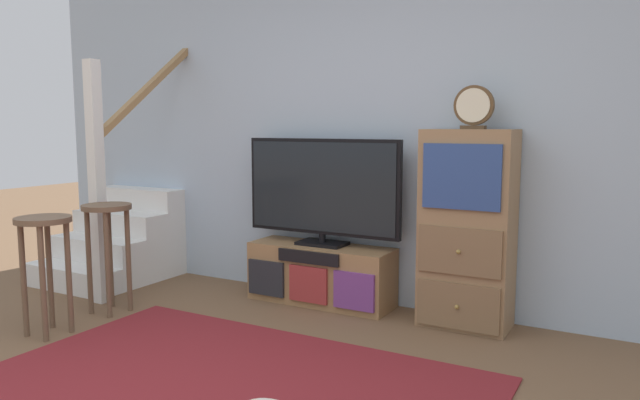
{
  "coord_description": "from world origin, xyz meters",
  "views": [
    {
      "loc": [
        1.84,
        -1.64,
        1.33
      ],
      "look_at": [
        0.03,
        1.6,
        0.86
      ],
      "focal_mm": 33.7,
      "sensor_mm": 36.0,
      "label": 1
    }
  ],
  "objects_px": {
    "bar_stool_far": "(108,234)",
    "side_cabinet": "(467,230)",
    "media_console": "(321,274)",
    "television": "(322,189)",
    "desk_clock": "(474,107)",
    "bar_stool_near": "(45,248)"
  },
  "relations": [
    {
      "from": "television",
      "to": "bar_stool_near",
      "type": "relative_size",
      "value": 1.63
    },
    {
      "from": "media_console",
      "to": "television",
      "type": "height_order",
      "value": "television"
    },
    {
      "from": "bar_stool_near",
      "to": "bar_stool_far",
      "type": "bearing_deg",
      "value": 92.07
    },
    {
      "from": "media_console",
      "to": "desk_clock",
      "type": "xyz_separation_m",
      "value": [
        1.12,
        -0.0,
        1.22
      ]
    },
    {
      "from": "television",
      "to": "side_cabinet",
      "type": "distance_m",
      "value": 1.11
    },
    {
      "from": "media_console",
      "to": "desk_clock",
      "type": "relative_size",
      "value": 3.99
    },
    {
      "from": "bar_stool_far",
      "to": "media_console",
      "type": "bearing_deg",
      "value": 37.81
    },
    {
      "from": "side_cabinet",
      "to": "bar_stool_far",
      "type": "relative_size",
      "value": 1.68
    },
    {
      "from": "desk_clock",
      "to": "bar_stool_far",
      "type": "bearing_deg",
      "value": -158.19
    },
    {
      "from": "side_cabinet",
      "to": "desk_clock",
      "type": "distance_m",
      "value": 0.79
    },
    {
      "from": "television",
      "to": "desk_clock",
      "type": "distance_m",
      "value": 1.26
    },
    {
      "from": "side_cabinet",
      "to": "bar_stool_near",
      "type": "xyz_separation_m",
      "value": [
        -2.27,
        -1.46,
        -0.09
      ]
    },
    {
      "from": "desk_clock",
      "to": "television",
      "type": "bearing_deg",
      "value": 178.53
    },
    {
      "from": "media_console",
      "to": "side_cabinet",
      "type": "xyz_separation_m",
      "value": [
        1.09,
        0.01,
        0.43
      ]
    },
    {
      "from": "side_cabinet",
      "to": "bar_stool_far",
      "type": "height_order",
      "value": "side_cabinet"
    },
    {
      "from": "bar_stool_far",
      "to": "side_cabinet",
      "type": "bearing_deg",
      "value": 22.33
    },
    {
      "from": "media_console",
      "to": "bar_stool_near",
      "type": "height_order",
      "value": "bar_stool_near"
    },
    {
      "from": "desk_clock",
      "to": "side_cabinet",
      "type": "bearing_deg",
      "value": 146.9
    },
    {
      "from": "media_console",
      "to": "bar_stool_near",
      "type": "relative_size",
      "value": 1.45
    },
    {
      "from": "desk_clock",
      "to": "bar_stool_far",
      "type": "distance_m",
      "value": 2.64
    },
    {
      "from": "bar_stool_far",
      "to": "television",
      "type": "bearing_deg",
      "value": 38.51
    },
    {
      "from": "media_console",
      "to": "side_cabinet",
      "type": "distance_m",
      "value": 1.17
    }
  ]
}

